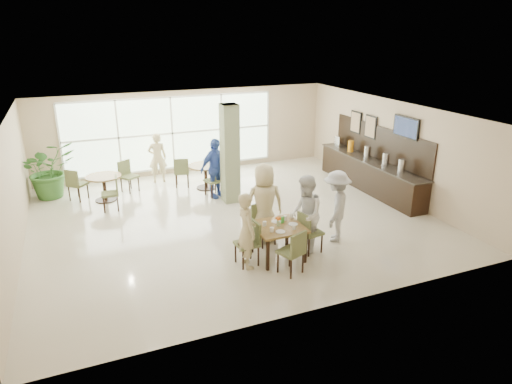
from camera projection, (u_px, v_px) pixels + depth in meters
name	position (u px, v px, depth m)	size (l,w,h in m)	color
ground	(232.00, 218.00, 12.06)	(10.00, 10.00, 0.00)	beige
room_shell	(231.00, 156.00, 11.48)	(10.00, 10.00, 10.00)	white
window_bank	(172.00, 133.00, 15.28)	(7.00, 0.04, 7.00)	silver
column	(230.00, 154.00, 12.77)	(0.45, 0.45, 2.80)	#757E57
main_table	(278.00, 229.00, 9.77)	(1.03, 1.03, 0.75)	brown
round_table_left	(104.00, 182.00, 13.10)	(1.01, 1.01, 0.75)	brown
round_table_right	(206.00, 171.00, 14.11)	(1.06, 1.06, 0.75)	brown
chairs_main_table	(278.00, 238.00, 9.83)	(2.02, 1.98, 0.95)	brown
chairs_table_left	(106.00, 185.00, 13.15)	(2.11, 1.90, 0.95)	brown
chairs_table_right	(208.00, 173.00, 14.18)	(2.06, 1.76, 0.95)	brown
tabletop_clutter	(280.00, 224.00, 9.71)	(0.74, 0.71, 0.21)	white
buffet_counter	(370.00, 172.00, 14.00)	(0.64, 4.70, 1.95)	black
wall_tv	(406.00, 127.00, 12.58)	(0.06, 1.00, 0.58)	black
framed_art_a	(371.00, 127.00, 14.08)	(0.05, 0.55, 0.70)	black
framed_art_b	(356.00, 122.00, 14.77)	(0.05, 0.55, 0.70)	black
potted_plant	(49.00, 170.00, 13.30)	(1.50, 1.50, 1.67)	#376D2B
teen_left	(247.00, 230.00, 9.37)	(0.60, 0.39, 1.63)	#CCBA88
teen_far	(264.00, 203.00, 10.49)	(0.91, 0.50, 1.87)	#CCBA88
teen_right	(305.00, 215.00, 9.99)	(0.86, 0.67, 1.76)	white
teen_standing	(336.00, 206.00, 10.55)	(1.09, 0.63, 1.70)	#B4B4B7
adult_a	(215.00, 168.00, 13.28)	(1.03, 0.59, 1.76)	#3A58B0
adult_b	(232.00, 160.00, 14.47)	(1.43, 0.62, 1.54)	white
adult_standing	(157.00, 158.00, 14.60)	(0.59, 0.39, 1.62)	#CCBA88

